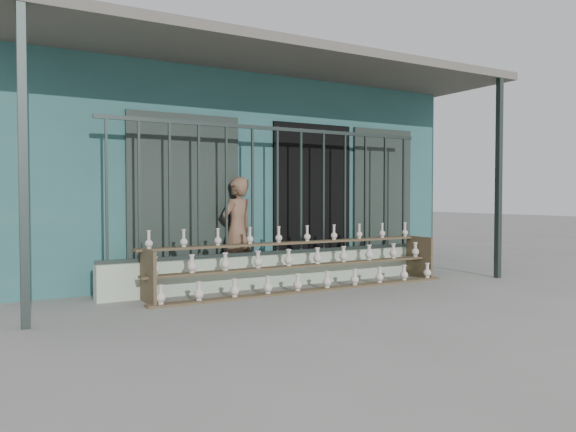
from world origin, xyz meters
TOP-DOWN VIEW (x-y plane):
  - ground at (0.00, 0.00)m, footprint 60.00×60.00m
  - workshop_building at (0.00, 4.23)m, footprint 7.40×6.60m
  - parapet_wall at (0.00, 1.30)m, footprint 5.00×0.20m
  - security_fence at (-0.00, 1.30)m, footprint 5.00×0.04m
  - shelf_rack at (0.18, 0.89)m, footprint 4.50×0.68m
  - elderly_woman at (-0.48, 1.61)m, footprint 0.66×0.55m

SIDE VIEW (x-z plane):
  - ground at x=0.00m, z-range 0.00..0.00m
  - parapet_wall at x=0.00m, z-range 0.00..0.45m
  - shelf_rack at x=0.18m, z-range -0.07..0.78m
  - elderly_woman at x=-0.48m, z-range 0.00..1.54m
  - security_fence at x=0.00m, z-range 0.45..2.25m
  - workshop_building at x=0.00m, z-range 0.02..3.23m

